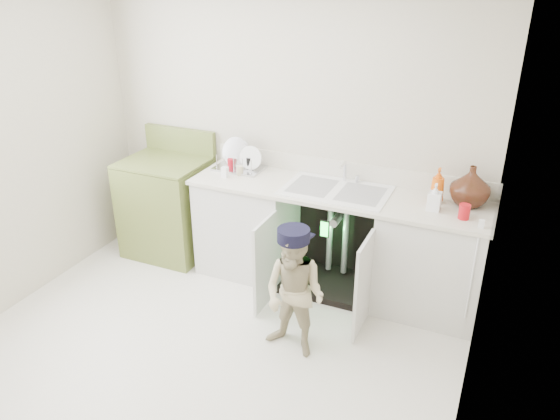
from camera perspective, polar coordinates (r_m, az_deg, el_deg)
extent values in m
plane|color=beige|center=(4.13, -7.72, -14.42)|extent=(3.50, 3.50, 0.00)
cube|color=#BEB6A3|center=(4.73, 0.86, 8.28)|extent=(3.50, 2.50, 0.02)
cube|color=#BEB6A3|center=(3.00, 20.79, -3.72)|extent=(2.50, 3.00, 0.02)
cube|color=silver|center=(4.88, -3.29, -1.58)|extent=(0.80, 0.60, 0.86)
cube|color=silver|center=(4.46, 15.43, -5.24)|extent=(0.80, 0.60, 0.86)
cube|color=black|center=(4.84, 6.66, -1.98)|extent=(0.80, 0.06, 0.86)
cube|color=black|center=(4.81, 5.43, -7.57)|extent=(0.80, 0.60, 0.06)
cylinder|color=gray|center=(4.70, 5.22, -2.47)|extent=(0.05, 0.05, 0.70)
cylinder|color=gray|center=(4.67, 6.85, -2.78)|extent=(0.05, 0.05, 0.70)
cylinder|color=gray|center=(4.57, 5.93, -1.00)|extent=(0.07, 0.18, 0.07)
cube|color=silver|center=(4.35, -1.55, -5.58)|extent=(0.03, 0.40, 0.76)
cube|color=silver|center=(4.11, 8.67, -7.81)|extent=(0.02, 0.40, 0.76)
cube|color=white|center=(4.41, 5.87, 1.84)|extent=(2.44, 0.64, 0.03)
cube|color=white|center=(4.64, 7.07, 4.14)|extent=(2.44, 0.02, 0.15)
cube|color=white|center=(4.41, 5.88, 1.96)|extent=(0.85, 0.55, 0.02)
cube|color=gray|center=(4.47, 3.39, 2.50)|extent=(0.34, 0.40, 0.01)
cube|color=gray|center=(4.35, 8.44, 1.64)|extent=(0.34, 0.40, 0.01)
cylinder|color=silver|center=(4.57, 6.81, 4.04)|extent=(0.03, 0.03, 0.17)
cylinder|color=silver|center=(4.49, 6.63, 4.68)|extent=(0.02, 0.14, 0.02)
cylinder|color=silver|center=(4.56, 8.10, 3.24)|extent=(0.04, 0.04, 0.06)
cylinder|color=white|center=(4.12, 19.41, -6.62)|extent=(0.01, 0.01, 0.70)
cube|color=white|center=(4.02, 20.31, -1.36)|extent=(0.04, 0.02, 0.06)
cube|color=silver|center=(4.85, -4.26, 4.39)|extent=(0.42, 0.28, 0.02)
cylinder|color=silver|center=(4.86, -4.57, 5.35)|extent=(0.26, 0.10, 0.26)
cylinder|color=white|center=(4.78, -3.08, 4.94)|extent=(0.21, 0.05, 0.21)
cylinder|color=silver|center=(4.82, -6.64, 5.06)|extent=(0.01, 0.01, 0.12)
cylinder|color=silver|center=(4.78, -5.75, 4.93)|extent=(0.01, 0.01, 0.12)
cylinder|color=silver|center=(4.74, -4.85, 4.79)|extent=(0.01, 0.01, 0.12)
cylinder|color=silver|center=(4.70, -3.94, 4.65)|extent=(0.01, 0.01, 0.12)
cylinder|color=silver|center=(4.67, -3.01, 4.51)|extent=(0.01, 0.01, 0.12)
imported|color=#4B3115|center=(4.31, 19.29, 2.38)|extent=(0.30, 0.30, 0.31)
imported|color=#EC5E0C|center=(4.30, 16.15, 2.49)|extent=(0.11, 0.11, 0.27)
imported|color=white|center=(4.16, 15.87, 1.29)|extent=(0.09, 0.10, 0.21)
cylinder|color=red|center=(4.11, 18.70, -0.16)|extent=(0.08, 0.08, 0.11)
cylinder|color=#B50F1D|center=(4.83, -5.21, 4.79)|extent=(0.05, 0.05, 0.10)
cylinder|color=#C3B78F|center=(4.71, -4.22, 4.15)|extent=(0.06, 0.06, 0.08)
cylinder|color=black|center=(4.79, -3.27, 4.79)|extent=(0.04, 0.04, 0.12)
cube|color=white|center=(4.67, -5.79, 3.95)|extent=(0.05, 0.05, 0.09)
cube|color=olive|center=(5.26, -11.61, 0.19)|extent=(0.74, 0.65, 0.90)
cube|color=olive|center=(5.09, -12.06, 4.95)|extent=(0.74, 0.65, 0.02)
cube|color=olive|center=(5.27, -10.40, 7.20)|extent=(0.74, 0.06, 0.23)
cylinder|color=black|center=(5.08, -14.81, 4.57)|extent=(0.17, 0.17, 0.02)
cylinder|color=silver|center=(5.08, -14.82, 4.69)|extent=(0.20, 0.20, 0.01)
cylinder|color=black|center=(5.32, -12.71, 5.69)|extent=(0.17, 0.17, 0.02)
cylinder|color=silver|center=(5.31, -12.72, 5.82)|extent=(0.20, 0.20, 0.01)
cylinder|color=black|center=(4.87, -11.34, 4.02)|extent=(0.17, 0.17, 0.02)
cylinder|color=silver|center=(4.86, -11.35, 4.15)|extent=(0.20, 0.20, 0.01)
cylinder|color=black|center=(5.11, -9.32, 5.21)|extent=(0.17, 0.17, 0.02)
cylinder|color=silver|center=(5.11, -9.33, 5.33)|extent=(0.20, 0.20, 0.01)
imported|color=tan|center=(3.83, 1.53, -8.81)|extent=(0.52, 0.44, 0.96)
cylinder|color=black|center=(3.60, 1.61, -2.86)|extent=(0.25, 0.25, 0.09)
cube|color=black|center=(3.69, 2.43, -2.73)|extent=(0.18, 0.12, 0.01)
cube|color=black|center=(4.18, 4.68, -1.97)|extent=(0.07, 0.01, 0.14)
cube|color=#26F23F|center=(4.17, 4.64, -2.02)|extent=(0.06, 0.00, 0.12)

